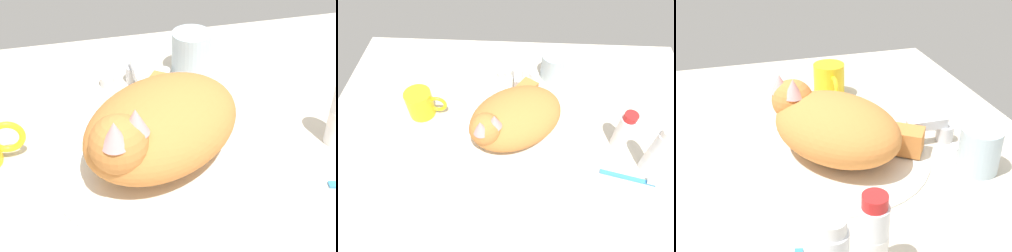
% 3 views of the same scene
% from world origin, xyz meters
% --- Properties ---
extents(ground_plane, '(1.10, 0.83, 0.03)m').
position_xyz_m(ground_plane, '(0.00, 0.00, -0.01)').
color(ground_plane, beige).
extents(sink_basin, '(0.36, 0.36, 0.01)m').
position_xyz_m(sink_basin, '(0.00, 0.00, 0.00)').
color(sink_basin, silver).
rests_on(sink_basin, ground_plane).
extents(faucet, '(0.13, 0.10, 0.05)m').
position_xyz_m(faucet, '(0.00, 0.21, 0.02)').
color(faucet, silver).
rests_on(faucet, ground_plane).
extents(cat, '(0.32, 0.32, 0.14)m').
position_xyz_m(cat, '(-0.01, -0.00, 0.07)').
color(cat, '#D17F3D').
rests_on(cat, sink_basin).
extents(coffee_mug, '(0.12, 0.08, 0.08)m').
position_xyz_m(coffee_mug, '(-0.27, 0.06, 0.04)').
color(coffee_mug, yellow).
rests_on(coffee_mug, ground_plane).
extents(rinse_cup, '(0.07, 0.07, 0.08)m').
position_xyz_m(rinse_cup, '(0.11, 0.24, 0.04)').
color(rinse_cup, silver).
rests_on(rinse_cup, ground_plane).
extents(toothpaste_bottle, '(0.04, 0.04, 0.12)m').
position_xyz_m(toothpaste_bottle, '(0.28, -0.03, 0.06)').
color(toothpaste_bottle, white).
rests_on(toothpaste_bottle, ground_plane).
extents(mouthwash_bottle, '(0.04, 0.04, 0.15)m').
position_xyz_m(mouthwash_bottle, '(0.34, -0.09, 0.07)').
color(mouthwash_bottle, white).
rests_on(mouthwash_bottle, ground_plane).
extents(toothbrush, '(0.13, 0.04, 0.02)m').
position_xyz_m(toothbrush, '(0.29, -0.13, 0.01)').
color(toothbrush, '#388CD8').
rests_on(toothbrush, ground_plane).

